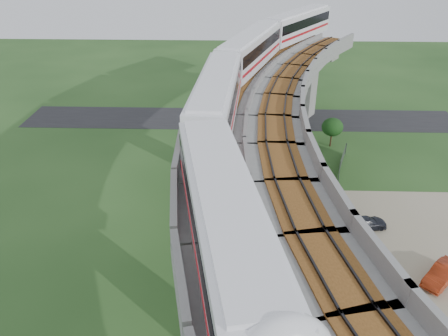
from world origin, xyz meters
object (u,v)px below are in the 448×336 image
at_px(car_white, 364,283).
at_px(metro_train, 258,73).
at_px(car_red, 442,274).
at_px(car_dark, 366,223).

bearing_deg(car_white, metro_train, 86.04).
distance_m(car_white, car_red, 6.17).
xyz_separation_m(car_white, car_red, (6.07, 1.13, -0.02)).
height_order(metro_train, car_white, metro_train).
relative_size(metro_train, car_white, 14.92).
height_order(car_red, car_dark, car_red).
bearing_deg(car_white, car_dark, 40.64).
bearing_deg(metro_train, car_white, -59.90).
distance_m(car_red, car_dark, 7.62).
height_order(car_white, car_dark, car_white).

